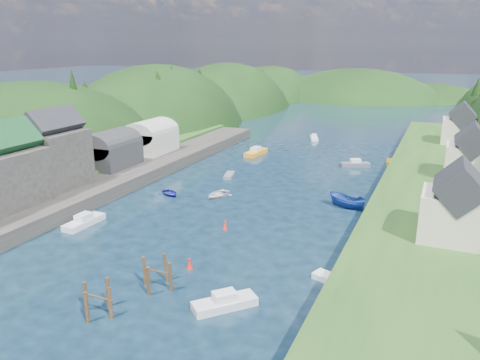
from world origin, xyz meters
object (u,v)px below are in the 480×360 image
at_px(channel_buoy_far, 225,225).
at_px(piling_cluster_near, 98,302).
at_px(piling_cluster_far, 157,276).
at_px(channel_buoy_near, 189,264).

bearing_deg(channel_buoy_far, piling_cluster_near, -94.63).
relative_size(piling_cluster_near, piling_cluster_far, 0.95).
distance_m(piling_cluster_near, channel_buoy_far, 21.37).
xyz_separation_m(piling_cluster_far, channel_buoy_far, (-0.44, 15.55, -0.71)).
bearing_deg(channel_buoy_far, piling_cluster_far, -88.38).
bearing_deg(piling_cluster_far, piling_cluster_near, -110.67).
height_order(piling_cluster_near, piling_cluster_far, piling_cluster_far).
bearing_deg(channel_buoy_near, piling_cluster_near, -105.40).
height_order(piling_cluster_far, channel_buoy_far, piling_cluster_far).
height_order(piling_cluster_far, channel_buoy_near, piling_cluster_far).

